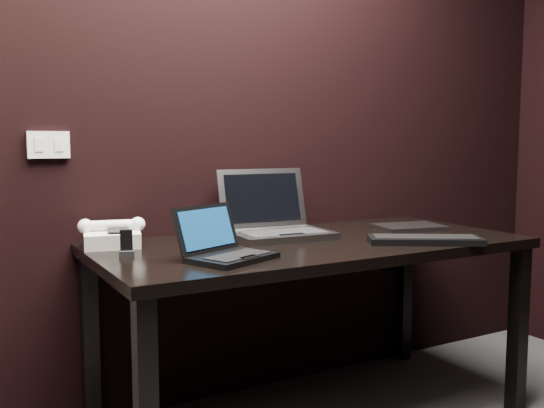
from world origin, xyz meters
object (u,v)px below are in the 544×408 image
desk (312,260)px  silver_laptop (275,224)px  ext_keyboard (425,240)px  pen_cup (293,216)px  desk_phone (112,235)px  mobile_phone (126,246)px  netbook (225,249)px  closed_laptop (409,227)px

desk → silver_laptop: (-0.08, 0.16, 0.13)m
ext_keyboard → pen_cup: size_ratio=1.72×
desk_phone → silver_laptop: bearing=-7.0°
silver_laptop → pen_cup: silver_laptop is taller
mobile_phone → pen_cup: size_ratio=0.35×
netbook → pen_cup: size_ratio=1.35×
netbook → ext_keyboard: netbook is taller
closed_laptop → mobile_phone: size_ratio=3.63×
ext_keyboard → desk_phone: desk_phone is taller
netbook → silver_laptop: bearing=41.1°
ext_keyboard → desk_phone: size_ratio=1.78×
desk_phone → pen_cup: size_ratio=0.97×
netbook → silver_laptop: (0.39, 0.34, 0.02)m
mobile_phone → pen_cup: bearing=17.4°
silver_laptop → ext_keyboard: size_ratio=0.94×
silver_laptop → closed_laptop: bearing=-10.8°
desk → ext_keyboard: size_ratio=3.83×
netbook → closed_laptop: size_ratio=1.07×
netbook → closed_laptop: 1.03m
mobile_phone → closed_laptop: bearing=-0.3°
desk_phone → mobile_phone: 0.19m
ext_keyboard → mobile_phone: bearing=163.6°
desk_phone → mobile_phone: size_ratio=2.79×
closed_laptop → silver_laptop: bearing=169.2°
mobile_phone → silver_laptop: bearing=9.6°
silver_laptop → ext_keyboard: (0.42, -0.43, -0.04)m
silver_laptop → closed_laptop: 0.64m
ext_keyboard → pen_cup: 0.63m
desk → ext_keyboard: (0.35, -0.26, 0.09)m
netbook → closed_laptop: (1.01, 0.22, -0.03)m
silver_laptop → desk: bearing=-65.4°
mobile_phone → desk: bearing=-4.2°
silver_laptop → pen_cup: size_ratio=1.62×
desk → silver_laptop: 0.22m
silver_laptop → ext_keyboard: bearing=-45.3°
ext_keyboard → desk_phone: 1.19m
desk → netbook: size_ratio=4.89×
desk → closed_laptop: 0.56m
netbook → silver_laptop: silver_laptop is taller
ext_keyboard → desk: bearing=142.9°
closed_laptop → netbook: bearing=-167.7°
ext_keyboard → mobile_phone: size_ratio=4.96×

